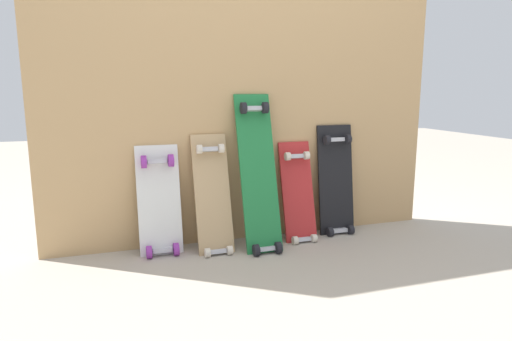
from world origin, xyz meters
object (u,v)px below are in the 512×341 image
(skateboard_red, at_px, (298,198))
(skateboard_white, at_px, (160,206))
(skateboard_green, at_px, (259,178))
(skateboard_natural, at_px, (213,200))
(skateboard_black, at_px, (336,185))

(skateboard_red, bearing_deg, skateboard_white, 178.44)
(skateboard_green, distance_m, skateboard_red, 0.31)
(skateboard_natural, xyz_separation_m, skateboard_black, (0.80, 0.06, 0.02))
(skateboard_black, bearing_deg, skateboard_natural, -175.77)
(skateboard_white, bearing_deg, skateboard_red, -1.56)
(skateboard_natural, xyz_separation_m, skateboard_red, (0.53, 0.02, -0.03))
(skateboard_natural, bearing_deg, skateboard_black, 4.23)
(skateboard_white, distance_m, skateboard_black, 1.09)
(skateboard_natural, height_order, skateboard_red, skateboard_natural)
(skateboard_green, bearing_deg, skateboard_black, 9.60)
(skateboard_red, distance_m, skateboard_black, 0.28)
(skateboard_white, height_order, skateboard_green, skateboard_green)
(skateboard_green, height_order, skateboard_red, skateboard_green)
(skateboard_white, xyz_separation_m, skateboard_black, (1.09, 0.02, 0.04))
(skateboard_white, xyz_separation_m, skateboard_green, (0.55, -0.07, 0.13))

